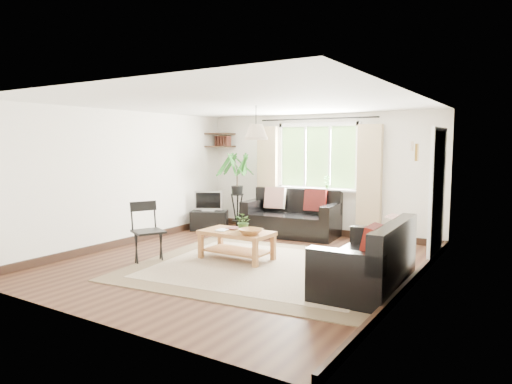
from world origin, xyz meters
The scene contains 24 objects.
floor centered at (0.00, 0.00, 0.00)m, with size 5.50×5.50×0.00m, color black.
ceiling centered at (0.00, 0.00, 2.40)m, with size 5.50×5.50×0.00m, color white.
wall_back centered at (0.00, 2.75, 1.20)m, with size 5.00×0.02×2.40m, color white.
wall_front centered at (0.00, -2.75, 1.20)m, with size 5.00×0.02×2.40m, color white.
wall_left centered at (-2.50, 0.00, 1.20)m, with size 0.02×5.50×2.40m, color white.
wall_right centered at (2.50, 0.00, 1.20)m, with size 0.02×5.50×2.40m, color white.
rug centered at (0.47, -0.09, 0.01)m, with size 3.72×3.19×0.02m, color beige.
window centered at (0.00, 2.71, 1.55)m, with size 2.50×0.16×2.16m, color white, non-canonical shape.
door centered at (2.47, 1.70, 1.00)m, with size 0.06×0.96×2.06m, color silver.
corner_shelf centered at (-2.25, 2.50, 1.89)m, with size 0.50×0.50×0.34m, color black, non-canonical shape.
pendant_lamp centered at (0.00, 0.40, 2.05)m, with size 0.36×0.36×0.54m, color beige, non-canonical shape.
wall_sconce centered at (2.43, 0.30, 1.74)m, with size 0.12×0.12×0.28m, color beige, non-canonical shape.
sofa_back centered at (-0.33, 2.23, 0.43)m, with size 1.83×0.92×0.86m, color black, non-canonical shape.
sofa_right centered at (2.00, -0.22, 0.41)m, with size 0.87×1.75×0.82m, color black, non-canonical shape.
coffee_table centered at (-0.16, 0.09, 0.23)m, with size 1.12×0.61×0.46m, color brown, non-canonical shape.
table_plant centered at (-0.06, 0.14, 0.61)m, with size 0.27×0.23×0.30m, color #355B24.
bowl centered at (0.16, -0.02, 0.50)m, with size 0.34×0.34×0.08m, color #A06C37.
book_a centered at (-0.45, -0.01, 0.47)m, with size 0.16×0.22×0.02m, color silver.
book_b centered at (-0.38, 0.21, 0.47)m, with size 0.18×0.25×0.02m, color #512620.
tv_stand centered at (-2.06, 1.85, 0.20)m, with size 0.75×0.42×0.40m, color black.
tv centered at (-2.08, 1.85, 0.63)m, with size 0.58×0.19×0.44m, color #A5A5AA, non-canonical shape.
palm_stand centered at (-1.64, 2.27, 0.81)m, with size 0.63×0.63×1.63m, color black, non-canonical shape.
folding_chair centered at (-1.22, -0.74, 0.46)m, with size 0.48×0.48×0.92m, color black, non-canonical shape.
sill_plant centered at (0.25, 2.63, 1.06)m, with size 0.14×0.10×0.27m, color #2D6023.
Camera 1 is at (3.80, -5.67, 1.80)m, focal length 32.00 mm.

